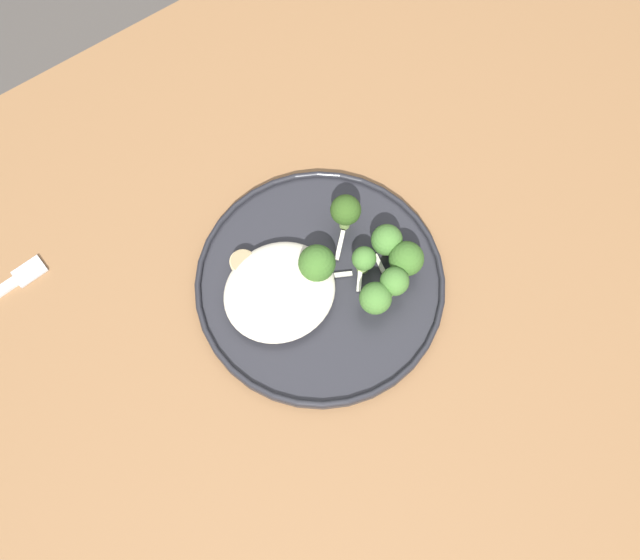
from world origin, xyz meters
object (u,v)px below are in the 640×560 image
(broccoli_floret_left_leaning, at_px, (387,240))
(broccoli_floret_small_sprig, at_px, (317,263))
(seared_scallop_on_noodles, at_px, (310,260))
(broccoli_floret_right_tilted, at_px, (405,257))
(broccoli_floret_rear_charred, at_px, (375,299))
(seared_scallop_left_edge, at_px, (273,329))
(seared_scallop_half_hidden, at_px, (261,305))
(seared_scallop_right_edge, at_px, (243,263))
(broccoli_floret_tall_stalk, at_px, (394,282))
(broccoli_floret_near_rim, at_px, (364,260))
(broccoli_floret_front_edge, at_px, (346,211))
(seared_scallop_tiny_bay, at_px, (269,290))
(dinner_plate, at_px, (320,283))
(seared_scallop_rear_pale, at_px, (287,261))
(seared_scallop_front_small, at_px, (285,299))

(broccoli_floret_left_leaning, bearing_deg, broccoli_floret_small_sprig, 164.63)
(seared_scallop_on_noodles, height_order, broccoli_floret_right_tilted, broccoli_floret_right_tilted)
(broccoli_floret_rear_charred, bearing_deg, seared_scallop_left_edge, 159.29)
(seared_scallop_half_hidden, xyz_separation_m, broccoli_floret_right_tilted, (0.16, -0.05, 0.02))
(seared_scallop_right_edge, bearing_deg, broccoli_floret_small_sprig, -40.25)
(seared_scallop_on_noodles, distance_m, broccoli_floret_small_sprig, 0.03)
(broccoli_floret_right_tilted, relative_size, broccoli_floret_left_leaning, 1.04)
(broccoli_floret_tall_stalk, bearing_deg, broccoli_floret_right_tilted, 32.46)
(seared_scallop_right_edge, bearing_deg, seared_scallop_left_edge, -100.46)
(broccoli_floret_near_rim, bearing_deg, broccoli_floret_right_tilted, -32.90)
(broccoli_floret_front_edge, bearing_deg, seared_scallop_tiny_bay, -170.47)
(dinner_plate, relative_size, broccoli_floret_tall_stalk, 5.55)
(broccoli_floret_front_edge, distance_m, broccoli_floret_rear_charred, 0.11)
(dinner_plate, relative_size, seared_scallop_tiny_bay, 9.29)
(dinner_plate, bearing_deg, seared_scallop_right_edge, 132.25)
(seared_scallop_left_edge, xyz_separation_m, seared_scallop_rear_pale, (0.06, 0.06, 0.00))
(seared_scallop_half_hidden, bearing_deg, broccoli_floret_right_tilted, -17.54)
(seared_scallop_half_hidden, bearing_deg, broccoli_floret_left_leaning, -8.33)
(broccoli_floret_right_tilted, distance_m, broccoli_floret_front_edge, 0.09)
(broccoli_floret_small_sprig, xyz_separation_m, broccoli_floret_left_leaning, (0.08, -0.02, -0.00))
(seared_scallop_left_edge, height_order, broccoli_floret_right_tilted, broccoli_floret_right_tilted)
(seared_scallop_left_edge, xyz_separation_m, seared_scallop_on_noodles, (0.08, 0.04, -0.00))
(seared_scallop_half_hidden, bearing_deg, seared_scallop_left_edge, -98.77)
(seared_scallop_tiny_bay, relative_size, seared_scallop_rear_pale, 1.32)
(seared_scallop_right_edge, xyz_separation_m, broccoli_floret_right_tilted, (0.15, -0.11, 0.02))
(seared_scallop_on_noodles, relative_size, broccoli_floret_front_edge, 0.50)
(seared_scallop_rear_pale, height_order, broccoli_floret_rear_charred, broccoli_floret_rear_charred)
(broccoli_floret_front_edge, bearing_deg, broccoli_floret_right_tilted, -74.28)
(seared_scallop_left_edge, distance_m, broccoli_floret_tall_stalk, 0.15)
(seared_scallop_half_hidden, xyz_separation_m, broccoli_floret_left_leaning, (0.16, -0.02, 0.02))
(broccoli_floret_small_sprig, bearing_deg, seared_scallop_on_noodles, 85.77)
(seared_scallop_front_small, distance_m, broccoli_floret_left_leaning, 0.13)
(seared_scallop_half_hidden, distance_m, broccoli_floret_tall_stalk, 0.15)
(seared_scallop_front_small, height_order, broccoli_floret_right_tilted, broccoli_floret_right_tilted)
(seared_scallop_rear_pale, height_order, broccoli_floret_left_leaning, broccoli_floret_left_leaning)
(seared_scallop_front_small, height_order, broccoli_floret_rear_charred, broccoli_floret_rear_charred)
(seared_scallop_left_edge, height_order, broccoli_floret_front_edge, broccoli_floret_front_edge)
(seared_scallop_left_edge, bearing_deg, broccoli_floret_left_leaning, 2.61)
(broccoli_floret_front_edge, height_order, broccoli_floret_rear_charred, broccoli_floret_front_edge)
(broccoli_floret_right_tilted, relative_size, broccoli_floret_tall_stalk, 1.00)
(dinner_plate, height_order, seared_scallop_left_edge, seared_scallop_left_edge)
(dinner_plate, bearing_deg, seared_scallop_left_edge, -166.99)
(dinner_plate, height_order, seared_scallop_half_hidden, seared_scallop_half_hidden)
(seared_scallop_tiny_bay, distance_m, broccoli_floret_small_sprig, 0.06)
(seared_scallop_front_small, xyz_separation_m, broccoli_floret_tall_stalk, (0.11, -0.06, 0.02))
(broccoli_floret_small_sprig, bearing_deg, seared_scallop_right_edge, 139.75)
(broccoli_floret_small_sprig, bearing_deg, seared_scallop_front_small, -170.39)
(seared_scallop_left_edge, relative_size, broccoli_floret_front_edge, 0.47)
(broccoli_floret_right_tilted, height_order, broccoli_floret_tall_stalk, same)
(seared_scallop_half_hidden, relative_size, broccoli_floret_left_leaning, 0.59)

